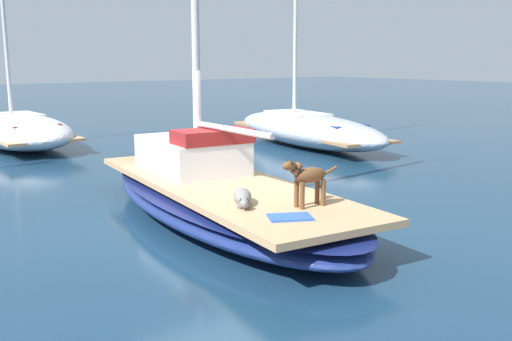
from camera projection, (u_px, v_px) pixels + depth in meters
ground_plane at (221, 220)px, 9.89m from camera, size 120.00×120.00×0.00m
sailboat_main at (221, 201)px, 9.82m from camera, size 3.19×7.44×0.66m
cabin_house at (193, 153)px, 10.64m from camera, size 1.60×2.34×0.84m
dog_brown at (307, 177)px, 8.04m from camera, size 0.94×0.26×0.70m
dog_grey at (242, 197)px, 8.22m from camera, size 0.56×0.86×0.22m
deck_winch at (321, 192)px, 8.57m from camera, size 0.16×0.16×0.21m
deck_towel at (290, 217)px, 7.52m from camera, size 0.66×0.57×0.03m
moored_boat_far_astern at (18, 130)px, 17.92m from camera, size 2.89×6.18×5.46m
moored_boat_starboard_side at (307, 128)px, 18.36m from camera, size 3.31×7.70×8.10m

